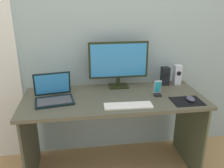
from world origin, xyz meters
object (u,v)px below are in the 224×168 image
at_px(speaker_near_monitor, 165,76).
at_px(mouse, 190,99).
at_px(phone_in_dock, 157,90).
at_px(laptop, 54,95).
at_px(monitor, 119,62).
at_px(fishbowl, 55,83).
at_px(keyboard_external, 128,106).
at_px(speaker_right, 177,75).

bearing_deg(speaker_near_monitor, mouse, -79.63).
xyz_separation_m(speaker_near_monitor, phone_in_dock, (-0.16, -0.25, -0.04)).
xyz_separation_m(laptop, phone_in_dock, (0.88, -0.03, 0.00)).
bearing_deg(monitor, fishbowl, -178.10).
relative_size(speaker_near_monitor, mouse, 1.76).
distance_m(laptop, mouse, 1.13).
bearing_deg(keyboard_external, monitor, 93.23).
height_order(speaker_right, phone_in_dock, speaker_right).
relative_size(speaker_near_monitor, fishbowl, 1.05).
distance_m(speaker_near_monitor, fishbowl, 1.04).
xyz_separation_m(laptop, keyboard_external, (0.59, -0.20, -0.04)).
relative_size(monitor, speaker_near_monitor, 3.14).
height_order(laptop, keyboard_external, laptop).
distance_m(speaker_right, fishbowl, 1.16).
bearing_deg(monitor, speaker_near_monitor, -0.57).
xyz_separation_m(speaker_right, fishbowl, (-1.16, -0.01, -0.02)).
bearing_deg(phone_in_dock, mouse, -33.02).
distance_m(fishbowl, keyboard_external, 0.72).
bearing_deg(keyboard_external, mouse, 4.73).
bearing_deg(speaker_right, monitor, 179.56).
height_order(speaker_right, keyboard_external, speaker_right).
height_order(monitor, laptop, monitor).
bearing_deg(mouse, fishbowl, 160.15).
bearing_deg(fishbowl, phone_in_dock, -15.27).
height_order(monitor, speaker_near_monitor, monitor).
height_order(keyboard_external, phone_in_dock, phone_in_dock).
bearing_deg(laptop, fishbowl, 89.95).
bearing_deg(fishbowl, laptop, -90.05).
xyz_separation_m(speaker_near_monitor, fishbowl, (-1.04, -0.01, -0.01)).
bearing_deg(monitor, keyboard_external, -89.18).
distance_m(speaker_right, phone_in_dock, 0.38).
relative_size(fishbowl, keyboard_external, 0.44).
xyz_separation_m(monitor, keyboard_external, (0.01, -0.43, -0.23)).
bearing_deg(laptop, speaker_right, 11.08).
distance_m(fishbowl, mouse, 1.18).
distance_m(monitor, mouse, 0.71).
bearing_deg(laptop, phone_in_dock, -1.78).
bearing_deg(speaker_right, laptop, -168.92).
bearing_deg(speaker_right, speaker_near_monitor, -179.97).
relative_size(monitor, laptop, 1.62).
xyz_separation_m(speaker_right, keyboard_external, (-0.58, -0.43, -0.09)).
bearing_deg(mouse, speaker_right, 82.50).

